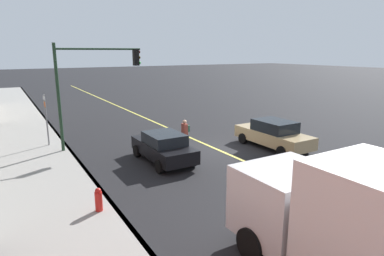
{
  "coord_description": "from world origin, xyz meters",
  "views": [
    {
      "loc": [
        -14.08,
        9.96,
        5.23
      ],
      "look_at": [
        -0.46,
        1.89,
        1.53
      ],
      "focal_mm": 30.71,
      "sensor_mm": 36.0,
      "label": 1
    }
  ],
  "objects_px": {
    "car_black": "(163,147)",
    "street_sign_post": "(46,117)",
    "traffic_light_mast": "(92,77)",
    "pedestrian_with_backpack": "(185,132)",
    "car_tan": "(273,134)",
    "fire_hydrant": "(99,202)"
  },
  "relations": [
    {
      "from": "car_black",
      "to": "street_sign_post",
      "type": "distance_m",
      "value": 7.1
    },
    {
      "from": "car_black",
      "to": "street_sign_post",
      "type": "bearing_deg",
      "value": 39.36
    },
    {
      "from": "car_black",
      "to": "traffic_light_mast",
      "type": "bearing_deg",
      "value": 29.16
    },
    {
      "from": "car_black",
      "to": "street_sign_post",
      "type": "height_order",
      "value": "street_sign_post"
    },
    {
      "from": "pedestrian_with_backpack",
      "to": "street_sign_post",
      "type": "distance_m",
      "value": 7.65
    },
    {
      "from": "car_tan",
      "to": "fire_hydrant",
      "type": "height_order",
      "value": "car_tan"
    },
    {
      "from": "pedestrian_with_backpack",
      "to": "fire_hydrant",
      "type": "height_order",
      "value": "pedestrian_with_backpack"
    },
    {
      "from": "pedestrian_with_backpack",
      "to": "fire_hydrant",
      "type": "relative_size",
      "value": 1.73
    },
    {
      "from": "street_sign_post",
      "to": "pedestrian_with_backpack",
      "type": "bearing_deg",
      "value": -122.32
    },
    {
      "from": "street_sign_post",
      "to": "fire_hydrant",
      "type": "height_order",
      "value": "street_sign_post"
    },
    {
      "from": "car_tan",
      "to": "fire_hydrant",
      "type": "xyz_separation_m",
      "value": [
        -2.79,
        10.41,
        -0.32
      ]
    },
    {
      "from": "street_sign_post",
      "to": "car_tan",
      "type": "bearing_deg",
      "value": -120.86
    },
    {
      "from": "car_black",
      "to": "car_tan",
      "type": "bearing_deg",
      "value": -98.78
    },
    {
      "from": "pedestrian_with_backpack",
      "to": "traffic_light_mast",
      "type": "bearing_deg",
      "value": 58.41
    },
    {
      "from": "car_tan",
      "to": "pedestrian_with_backpack",
      "type": "xyz_separation_m",
      "value": [
        2.33,
        4.29,
        0.16
      ]
    },
    {
      "from": "pedestrian_with_backpack",
      "to": "street_sign_post",
      "type": "relative_size",
      "value": 0.55
    },
    {
      "from": "traffic_light_mast",
      "to": "car_black",
      "type": "bearing_deg",
      "value": -150.84
    },
    {
      "from": "fire_hydrant",
      "to": "car_tan",
      "type": "bearing_deg",
      "value": -75.0
    },
    {
      "from": "car_black",
      "to": "fire_hydrant",
      "type": "xyz_separation_m",
      "value": [
        -3.76,
        4.15,
        -0.28
      ]
    },
    {
      "from": "traffic_light_mast",
      "to": "street_sign_post",
      "type": "xyz_separation_m",
      "value": [
        1.51,
        2.27,
        -2.16
      ]
    },
    {
      "from": "pedestrian_with_backpack",
      "to": "street_sign_post",
      "type": "xyz_separation_m",
      "value": [
        4.07,
        6.43,
        0.81
      ]
    },
    {
      "from": "car_black",
      "to": "fire_hydrant",
      "type": "relative_size",
      "value": 4.37
    }
  ]
}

